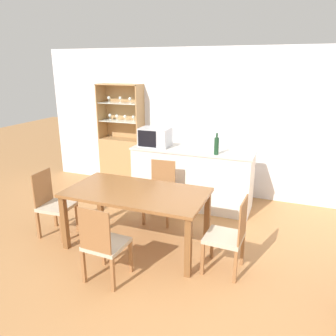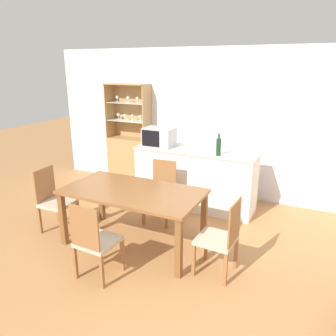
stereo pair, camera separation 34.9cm
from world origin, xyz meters
name	(u,v)px [view 1 (the left image)]	position (x,y,z in m)	size (l,w,h in m)	color
ground_plane	(160,270)	(0.00, 0.00, 0.00)	(18.00, 18.00, 0.00)	#B27A47
wall_back	(217,124)	(0.00, 2.63, 1.27)	(6.80, 0.06, 2.55)	silver
kitchen_counter	(192,177)	(-0.22, 1.91, 0.49)	(1.96, 0.62, 0.97)	white
display_cabinet	(123,155)	(-1.80, 2.44, 0.59)	(0.84, 0.35, 1.93)	tan
dining_table	(137,198)	(-0.49, 0.42, 0.66)	(1.75, 0.93, 0.75)	brown
dining_chair_head_far	(160,192)	(-0.50, 1.21, 0.44)	(0.44, 0.44, 0.90)	#C1B299
dining_chair_head_near	(104,244)	(-0.49, -0.36, 0.44)	(0.42, 0.42, 0.90)	#C1B299
dining_chair_side_right_near	(228,236)	(0.71, 0.28, 0.44)	(0.43, 0.43, 0.90)	#C1B299
dining_chair_side_left_near	(53,204)	(-1.69, 0.28, 0.44)	(0.43, 0.43, 0.90)	#C1B299
microwave	(155,137)	(-0.86, 1.87, 1.12)	(0.49, 0.34, 0.30)	#B7BABF
wine_bottle	(216,146)	(0.21, 1.71, 1.11)	(0.07, 0.07, 0.33)	#193D23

